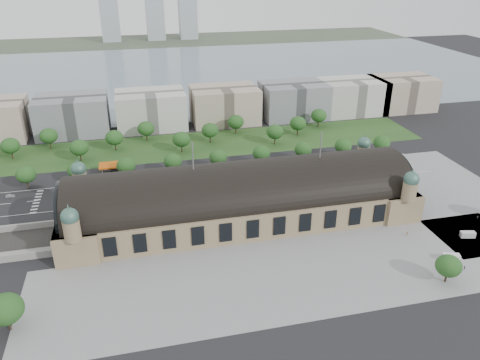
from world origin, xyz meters
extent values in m
plane|color=black|center=(0.00, 0.00, 0.00)|extent=(900.00, 900.00, 0.00)
cube|color=#8F7E59|center=(0.00, 0.00, 6.00)|extent=(150.00, 40.00, 12.00)
cube|color=#8F7E59|center=(-67.00, 0.00, 6.00)|extent=(16.00, 43.00, 12.00)
cube|color=#8F7E59|center=(67.00, 0.00, 6.00)|extent=(16.00, 43.00, 12.00)
cylinder|color=black|center=(0.00, 0.00, 12.00)|extent=(144.00, 37.60, 37.60)
cylinder|color=black|center=(-73.00, 0.00, 14.00)|extent=(1.20, 32.00, 32.00)
cylinder|color=black|center=(73.00, 0.00, 14.00)|extent=(1.20, 32.00, 32.00)
cylinder|color=#8F7E59|center=(-67.00, 21.00, 16.00)|extent=(6.00, 6.00, 8.00)
sphere|color=#3F6558|center=(-67.00, 21.00, 21.50)|extent=(6.40, 6.40, 6.40)
cone|color=#3F6558|center=(-67.00, 21.00, 25.50)|extent=(1.00, 1.00, 2.50)
cylinder|color=#8F7E59|center=(67.00, 21.00, 16.00)|extent=(6.00, 6.00, 8.00)
sphere|color=#3F6558|center=(67.00, 21.00, 21.50)|extent=(6.40, 6.40, 6.40)
cone|color=#3F6558|center=(67.00, 21.00, 25.50)|extent=(1.00, 1.00, 2.50)
cylinder|color=#8F7E59|center=(-67.00, -21.00, 16.00)|extent=(6.00, 6.00, 8.00)
sphere|color=#3F6558|center=(-67.00, -21.00, 21.50)|extent=(6.40, 6.40, 6.40)
cone|color=#3F6558|center=(-67.00, -21.00, 25.50)|extent=(1.00, 1.00, 2.50)
cylinder|color=#8F7E59|center=(67.00, -21.00, 16.00)|extent=(6.00, 6.00, 8.00)
sphere|color=#3F6558|center=(67.00, -21.00, 21.50)|extent=(6.40, 6.40, 6.40)
cone|color=#3F6558|center=(67.00, -21.00, 25.50)|extent=(1.00, 1.00, 2.50)
cylinder|color=#59595B|center=(-20.00, 0.00, 31.50)|extent=(0.50, 0.50, 12.00)
cylinder|color=#59595B|center=(35.00, 0.00, 31.50)|extent=(0.50, 0.50, 12.00)
cube|color=gray|center=(10.00, -44.00, 0.00)|extent=(190.00, 48.00, 0.12)
cube|color=gray|center=(103.00, 0.00, 0.00)|extent=(56.00, 100.00, 0.12)
cube|color=black|center=(-20.00, 38.00, 0.00)|extent=(260.00, 26.00, 0.10)
cube|color=#24451B|center=(-15.00, 93.00, 0.00)|extent=(300.00, 45.00, 0.10)
cube|color=#C6520B|center=(-55.00, 62.00, 4.70)|extent=(14.00, 9.00, 0.70)
cube|color=#59595B|center=(-53.00, 68.00, 1.60)|extent=(7.00, 5.00, 3.20)
cylinder|color=#59595B|center=(-60.50, 65.20, 2.20)|extent=(0.50, 0.50, 4.40)
cylinder|color=#59595B|center=(-49.50, 65.20, 2.20)|extent=(0.50, 0.50, 4.40)
cylinder|color=#59595B|center=(-60.50, 58.80, 2.20)|extent=(0.50, 0.50, 4.40)
cylinder|color=#59595B|center=(-49.50, 58.80, 2.20)|extent=(0.50, 0.50, 4.40)
cube|color=slate|center=(0.00, 298.00, 0.00)|extent=(700.00, 320.00, 0.08)
cube|color=#44513D|center=(0.00, 498.00, 0.00)|extent=(700.00, 120.00, 0.14)
cube|color=#9EA8B2|center=(-60.00, 508.00, 40.00)|extent=(24.00, 24.00, 80.00)
cube|color=#9EA8B2|center=(0.00, 508.00, 42.50)|extent=(24.00, 24.00, 85.00)
cube|color=#9EA8B2|center=(45.00, 508.00, 37.50)|extent=(24.00, 24.00, 75.00)
cube|color=gray|center=(-80.00, 133.00, 12.00)|extent=(45.00, 32.00, 24.00)
cube|color=silver|center=(-30.00, 133.00, 12.00)|extent=(45.00, 32.00, 24.00)
cube|color=#B7A38F|center=(20.00, 133.00, 12.00)|extent=(45.00, 32.00, 24.00)
cube|color=gray|center=(70.00, 133.00, 12.00)|extent=(45.00, 32.00, 24.00)
cube|color=silver|center=(115.00, 133.00, 12.00)|extent=(45.00, 32.00, 24.00)
cube|color=#B7A38F|center=(155.00, 133.00, 12.00)|extent=(45.00, 32.00, 24.00)
cylinder|color=#2D2116|center=(-96.00, 53.00, 2.16)|extent=(0.70, 0.70, 4.32)
ellipsoid|color=#204619|center=(-96.00, 53.00, 7.44)|extent=(9.60, 9.60, 8.16)
cylinder|color=#2D2116|center=(-72.00, 53.00, 2.16)|extent=(0.70, 0.70, 4.32)
ellipsoid|color=#204619|center=(-72.00, 53.00, 7.44)|extent=(9.60, 9.60, 8.16)
cylinder|color=#2D2116|center=(-48.00, 53.00, 2.16)|extent=(0.70, 0.70, 4.32)
ellipsoid|color=#204619|center=(-48.00, 53.00, 7.44)|extent=(9.60, 9.60, 8.16)
cylinder|color=#2D2116|center=(-24.00, 53.00, 2.16)|extent=(0.70, 0.70, 4.32)
ellipsoid|color=#204619|center=(-24.00, 53.00, 7.44)|extent=(9.60, 9.60, 8.16)
cylinder|color=#2D2116|center=(0.00, 53.00, 2.16)|extent=(0.70, 0.70, 4.32)
ellipsoid|color=#204619|center=(0.00, 53.00, 7.44)|extent=(9.60, 9.60, 8.16)
cylinder|color=#2D2116|center=(24.00, 53.00, 2.16)|extent=(0.70, 0.70, 4.32)
ellipsoid|color=#204619|center=(24.00, 53.00, 7.44)|extent=(9.60, 9.60, 8.16)
cylinder|color=#2D2116|center=(48.00, 53.00, 2.16)|extent=(0.70, 0.70, 4.32)
ellipsoid|color=#204619|center=(48.00, 53.00, 7.44)|extent=(9.60, 9.60, 8.16)
cylinder|color=#2D2116|center=(72.00, 53.00, 2.16)|extent=(0.70, 0.70, 4.32)
ellipsoid|color=#204619|center=(72.00, 53.00, 7.44)|extent=(9.60, 9.60, 8.16)
cylinder|color=#2D2116|center=(96.00, 53.00, 2.16)|extent=(0.70, 0.70, 4.32)
ellipsoid|color=#204619|center=(96.00, 53.00, 7.44)|extent=(9.60, 9.60, 8.16)
cylinder|color=#2D2116|center=(-111.00, 95.00, 2.34)|extent=(0.70, 0.70, 4.68)
ellipsoid|color=#204619|center=(-111.00, 95.00, 8.06)|extent=(10.40, 10.40, 8.84)
cylinder|color=#2D2116|center=(-92.00, 107.00, 2.34)|extent=(0.70, 0.70, 4.68)
ellipsoid|color=#204619|center=(-92.00, 107.00, 8.06)|extent=(10.40, 10.40, 8.84)
cylinder|color=#2D2116|center=(-73.00, 83.00, 2.34)|extent=(0.70, 0.70, 4.68)
ellipsoid|color=#204619|center=(-73.00, 83.00, 8.06)|extent=(10.40, 10.40, 8.84)
cylinder|color=#2D2116|center=(-54.00, 95.00, 2.34)|extent=(0.70, 0.70, 4.68)
ellipsoid|color=#204619|center=(-54.00, 95.00, 8.06)|extent=(10.40, 10.40, 8.84)
cylinder|color=#2D2116|center=(-35.00, 107.00, 2.34)|extent=(0.70, 0.70, 4.68)
ellipsoid|color=#204619|center=(-35.00, 107.00, 8.06)|extent=(10.40, 10.40, 8.84)
cylinder|color=#2D2116|center=(-16.00, 83.00, 2.34)|extent=(0.70, 0.70, 4.68)
ellipsoid|color=#204619|center=(-16.00, 83.00, 8.06)|extent=(10.40, 10.40, 8.84)
cylinder|color=#2D2116|center=(3.00, 95.00, 2.34)|extent=(0.70, 0.70, 4.68)
ellipsoid|color=#204619|center=(3.00, 95.00, 8.06)|extent=(10.40, 10.40, 8.84)
cylinder|color=#2D2116|center=(22.00, 107.00, 2.34)|extent=(0.70, 0.70, 4.68)
ellipsoid|color=#204619|center=(22.00, 107.00, 8.06)|extent=(10.40, 10.40, 8.84)
cylinder|color=#2D2116|center=(41.00, 83.00, 2.34)|extent=(0.70, 0.70, 4.68)
ellipsoid|color=#204619|center=(41.00, 83.00, 8.06)|extent=(10.40, 10.40, 8.84)
cylinder|color=#2D2116|center=(60.00, 95.00, 2.34)|extent=(0.70, 0.70, 4.68)
ellipsoid|color=#204619|center=(60.00, 95.00, 8.06)|extent=(10.40, 10.40, 8.84)
cylinder|color=#2D2116|center=(79.00, 107.00, 2.34)|extent=(0.70, 0.70, 4.68)
ellipsoid|color=#204619|center=(79.00, 107.00, 8.06)|extent=(10.40, 10.40, 8.84)
cylinder|color=#2D2116|center=(-85.00, -50.00, 2.34)|extent=(0.70, 0.70, 4.68)
ellipsoid|color=#204619|center=(-85.00, -50.00, 8.06)|extent=(11.00, 11.00, 9.35)
cylinder|color=#2D2116|center=(60.00, -60.00, 1.98)|extent=(0.70, 0.70, 3.96)
ellipsoid|color=#204619|center=(60.00, -60.00, 6.82)|extent=(9.00, 9.00, 7.65)
imported|color=gray|center=(-102.98, 44.86, 0.69)|extent=(4.26, 1.71, 1.38)
imported|color=black|center=(-44.07, 37.57, 0.77)|extent=(5.58, 2.69, 1.53)
imported|color=maroon|center=(-25.14, 47.48, 0.71)|extent=(5.14, 2.63, 1.43)
imported|color=#172341|center=(2.21, 37.07, 0.66)|extent=(4.05, 2.01, 1.33)
imported|color=silver|center=(60.33, 36.13, 0.72)|extent=(5.33, 2.72, 1.44)
imported|color=black|center=(-62.89, 22.36, 0.64)|extent=(4.09, 2.65, 1.27)
imported|color=maroon|center=(-66.97, 25.00, 0.79)|extent=(6.16, 5.43, 1.58)
imported|color=#18163F|center=(-71.15, 21.00, 0.81)|extent=(6.05, 4.28, 1.63)
imported|color=#53555A|center=(-33.10, 25.00, 0.80)|extent=(5.04, 3.39, 1.59)
imported|color=silver|center=(-49.44, 21.66, 0.74)|extent=(4.49, 4.08, 1.49)
imported|color=#92949A|center=(-18.83, 21.00, 0.78)|extent=(6.15, 4.91, 1.55)
imported|color=black|center=(-31.56, 25.00, 0.75)|extent=(5.60, 3.79, 1.51)
imported|color=#B53B1C|center=(-9.58, 30.61, 1.66)|extent=(12.04, 3.27, 3.33)
imported|color=silver|center=(-4.26, 28.38, 1.85)|extent=(13.46, 3.96, 3.70)
imported|color=beige|center=(27.38, 32.00, 1.84)|extent=(13.38, 3.86, 3.68)
cube|color=silver|center=(86.81, -36.34, 1.25)|extent=(6.16, 3.57, 2.51)
cube|color=silver|center=(84.74, -35.86, 0.87)|extent=(1.99, 2.42, 1.74)
cube|color=white|center=(70.00, -49.02, 1.34)|extent=(6.65, 4.18, 2.68)
cube|color=white|center=(67.83, -48.35, 0.93)|extent=(2.24, 2.65, 1.86)
imported|color=gray|center=(63.23, -29.76, 0.97)|extent=(1.09, 0.88, 1.94)
imported|color=gray|center=(101.17, -24.18, 0.85)|extent=(0.62, 0.90, 1.70)
imported|color=gray|center=(70.99, -55.53, 0.80)|extent=(1.12, 0.91, 1.61)
camera|label=1|loc=(-41.42, -173.48, 103.83)|focal=35.00mm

